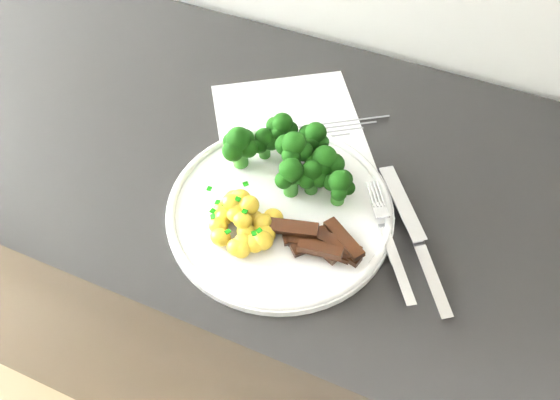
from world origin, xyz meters
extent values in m
cube|color=black|center=(-0.14, 1.69, 0.44)|extent=(2.33, 0.58, 0.87)
cube|color=white|center=(-0.18, 1.72, 0.87)|extent=(0.36, 0.38, 0.00)
cube|color=slate|center=(-0.13, 1.79, 0.88)|extent=(0.13, 0.08, 0.00)
cube|color=slate|center=(-0.15, 1.78, 0.88)|extent=(0.12, 0.08, 0.00)
cube|color=slate|center=(-0.16, 1.76, 0.88)|extent=(0.12, 0.08, 0.00)
cube|color=slate|center=(-0.17, 1.74, 0.88)|extent=(0.11, 0.08, 0.00)
cube|color=slate|center=(-0.18, 1.72, 0.88)|extent=(0.11, 0.07, 0.00)
cylinder|color=white|center=(-0.16, 1.59, 0.88)|extent=(0.31, 0.31, 0.01)
torus|color=white|center=(-0.16, 1.59, 0.89)|extent=(0.31, 0.31, 0.01)
cylinder|color=#245D1A|center=(-0.16, 1.66, 0.91)|extent=(0.02, 0.02, 0.03)
sphere|color=black|center=(-0.15, 1.66, 0.93)|extent=(0.03, 0.03, 0.03)
sphere|color=black|center=(-0.17, 1.67, 0.93)|extent=(0.02, 0.02, 0.02)
sphere|color=black|center=(-0.18, 1.66, 0.93)|extent=(0.03, 0.03, 0.03)
sphere|color=black|center=(-0.16, 1.65, 0.93)|extent=(0.03, 0.03, 0.03)
sphere|color=black|center=(-0.16, 1.66, 0.94)|extent=(0.03, 0.03, 0.03)
cylinder|color=#245D1A|center=(-0.12, 1.66, 0.90)|extent=(0.02, 0.02, 0.03)
sphere|color=black|center=(-0.11, 1.66, 0.92)|extent=(0.03, 0.03, 0.03)
sphere|color=black|center=(-0.12, 1.67, 0.92)|extent=(0.03, 0.03, 0.03)
sphere|color=black|center=(-0.13, 1.66, 0.92)|extent=(0.03, 0.03, 0.03)
sphere|color=black|center=(-0.12, 1.65, 0.92)|extent=(0.03, 0.03, 0.03)
sphere|color=black|center=(-0.12, 1.66, 0.93)|extent=(0.03, 0.03, 0.03)
cylinder|color=#245D1A|center=(-0.21, 1.67, 0.90)|extent=(0.02, 0.02, 0.02)
sphere|color=black|center=(-0.20, 1.67, 0.92)|extent=(0.02, 0.02, 0.02)
sphere|color=black|center=(-0.22, 1.68, 0.92)|extent=(0.02, 0.02, 0.02)
sphere|color=black|center=(-0.22, 1.66, 0.92)|extent=(0.02, 0.02, 0.02)
sphere|color=black|center=(-0.21, 1.67, 0.92)|extent=(0.03, 0.03, 0.03)
cylinder|color=#245D1A|center=(-0.15, 1.70, 0.91)|extent=(0.02, 0.02, 0.03)
sphere|color=black|center=(-0.13, 1.69, 0.93)|extent=(0.02, 0.02, 0.02)
sphere|color=black|center=(-0.14, 1.71, 0.93)|extent=(0.02, 0.02, 0.02)
sphere|color=black|center=(-0.16, 1.70, 0.93)|extent=(0.03, 0.03, 0.03)
sphere|color=black|center=(-0.15, 1.68, 0.93)|extent=(0.02, 0.02, 0.02)
sphere|color=black|center=(-0.15, 1.70, 0.94)|extent=(0.03, 0.03, 0.03)
cylinder|color=#245D1A|center=(-0.20, 1.70, 0.91)|extent=(0.02, 0.02, 0.03)
sphere|color=black|center=(-0.18, 1.70, 0.93)|extent=(0.02, 0.02, 0.02)
sphere|color=black|center=(-0.20, 1.71, 0.93)|extent=(0.02, 0.02, 0.02)
sphere|color=black|center=(-0.21, 1.70, 0.93)|extent=(0.03, 0.03, 0.03)
sphere|color=black|center=(-0.20, 1.68, 0.93)|extent=(0.02, 0.02, 0.02)
sphere|color=black|center=(-0.20, 1.70, 0.94)|extent=(0.03, 0.03, 0.03)
cylinder|color=#245D1A|center=(-0.09, 1.64, 0.90)|extent=(0.02, 0.02, 0.03)
sphere|color=black|center=(-0.08, 1.64, 0.92)|extent=(0.02, 0.02, 0.02)
sphere|color=black|center=(-0.09, 1.65, 0.92)|extent=(0.03, 0.03, 0.03)
sphere|color=black|center=(-0.10, 1.64, 0.92)|extent=(0.02, 0.02, 0.02)
sphere|color=black|center=(-0.08, 1.62, 0.92)|extent=(0.02, 0.02, 0.02)
sphere|color=black|center=(-0.09, 1.64, 0.93)|extent=(0.03, 0.03, 0.03)
cylinder|color=#245D1A|center=(-0.24, 1.64, 0.90)|extent=(0.02, 0.02, 0.03)
sphere|color=black|center=(-0.23, 1.64, 0.92)|extent=(0.03, 0.03, 0.03)
sphere|color=black|center=(-0.24, 1.66, 0.92)|extent=(0.03, 0.03, 0.03)
sphere|color=black|center=(-0.25, 1.65, 0.92)|extent=(0.02, 0.02, 0.02)
sphere|color=black|center=(-0.24, 1.63, 0.93)|extent=(0.03, 0.03, 0.03)
sphere|color=black|center=(-0.24, 1.64, 0.94)|extent=(0.04, 0.04, 0.04)
cylinder|color=#245D1A|center=(-0.15, 1.62, 0.90)|extent=(0.02, 0.02, 0.03)
sphere|color=black|center=(-0.14, 1.63, 0.92)|extent=(0.02, 0.02, 0.02)
sphere|color=black|center=(-0.16, 1.63, 0.92)|extent=(0.03, 0.03, 0.03)
sphere|color=black|center=(-0.16, 1.61, 0.92)|extent=(0.02, 0.02, 0.02)
sphere|color=black|center=(-0.15, 1.62, 0.93)|extent=(0.03, 0.03, 0.03)
cylinder|color=#245D1A|center=(-0.13, 1.64, 0.90)|extent=(0.02, 0.02, 0.03)
sphere|color=black|center=(-0.12, 1.64, 0.92)|extent=(0.02, 0.02, 0.02)
sphere|color=black|center=(-0.13, 1.65, 0.92)|extent=(0.03, 0.03, 0.03)
sphere|color=black|center=(-0.14, 1.64, 0.92)|extent=(0.02, 0.02, 0.02)
sphere|color=black|center=(-0.13, 1.63, 0.92)|extent=(0.02, 0.02, 0.02)
sphere|color=black|center=(-0.13, 1.64, 0.93)|extent=(0.03, 0.03, 0.03)
ellipsoid|color=gold|center=(-0.21, 1.51, 0.90)|extent=(0.03, 0.02, 0.02)
ellipsoid|color=gold|center=(-0.17, 1.51, 0.90)|extent=(0.02, 0.02, 0.02)
ellipsoid|color=gold|center=(-0.20, 1.55, 0.89)|extent=(0.02, 0.02, 0.02)
ellipsoid|color=gold|center=(-0.21, 1.57, 0.90)|extent=(0.03, 0.03, 0.03)
ellipsoid|color=gold|center=(-0.22, 1.55, 0.90)|extent=(0.03, 0.02, 0.02)
ellipsoid|color=gold|center=(-0.15, 1.54, 0.90)|extent=(0.03, 0.03, 0.02)
ellipsoid|color=gold|center=(-0.22, 1.54, 0.89)|extent=(0.02, 0.02, 0.02)
ellipsoid|color=gold|center=(-0.18, 1.56, 0.90)|extent=(0.03, 0.02, 0.02)
ellipsoid|color=gold|center=(-0.16, 1.55, 0.90)|extent=(0.03, 0.03, 0.03)
ellipsoid|color=gold|center=(-0.20, 1.55, 0.91)|extent=(0.02, 0.02, 0.02)
ellipsoid|color=gold|center=(-0.21, 1.56, 0.91)|extent=(0.03, 0.03, 0.02)
ellipsoid|color=gold|center=(-0.17, 1.52, 0.90)|extent=(0.03, 0.03, 0.02)
ellipsoid|color=gold|center=(-0.15, 1.57, 0.90)|extent=(0.03, 0.02, 0.02)
ellipsoid|color=gold|center=(-0.18, 1.51, 0.90)|extent=(0.03, 0.02, 0.02)
ellipsoid|color=gold|center=(-0.19, 1.56, 0.91)|extent=(0.03, 0.03, 0.03)
ellipsoid|color=gold|center=(-0.16, 1.52, 0.90)|extent=(0.03, 0.03, 0.02)
ellipsoid|color=gold|center=(-0.20, 1.57, 0.91)|extent=(0.03, 0.03, 0.02)
ellipsoid|color=gold|center=(-0.15, 1.53, 0.90)|extent=(0.03, 0.03, 0.03)
ellipsoid|color=gold|center=(-0.22, 1.53, 0.90)|extent=(0.03, 0.02, 0.02)
ellipsoid|color=gold|center=(-0.19, 1.54, 0.91)|extent=(0.03, 0.02, 0.02)
ellipsoid|color=gold|center=(-0.18, 1.53, 0.90)|extent=(0.03, 0.02, 0.02)
ellipsoid|color=gold|center=(-0.20, 1.56, 0.91)|extent=(0.02, 0.02, 0.02)
ellipsoid|color=gold|center=(-0.20, 1.54, 0.91)|extent=(0.02, 0.02, 0.02)
cube|color=#075E03|center=(-0.19, 1.54, 0.91)|extent=(0.01, 0.01, 0.00)
cube|color=#075E03|center=(-0.25, 1.56, 0.92)|extent=(0.01, 0.01, 0.00)
cube|color=#075E03|center=(-0.19, 1.55, 0.91)|extent=(0.01, 0.01, 0.00)
cube|color=#075E03|center=(-0.22, 1.52, 0.92)|extent=(0.01, 0.01, 0.00)
cube|color=#075E03|center=(-0.20, 1.56, 0.92)|extent=(0.01, 0.01, 0.00)
cube|color=#075E03|center=(-0.16, 1.52, 0.91)|extent=(0.01, 0.01, 0.00)
cube|color=#075E03|center=(-0.23, 1.55, 0.92)|extent=(0.01, 0.01, 0.00)
cube|color=#075E03|center=(-0.19, 1.55, 0.91)|extent=(0.01, 0.01, 0.00)
cube|color=#075E03|center=(-0.22, 1.55, 0.91)|extent=(0.01, 0.01, 0.00)
cube|color=#075E03|center=(-0.18, 1.55, 0.92)|extent=(0.01, 0.01, 0.00)
cube|color=#075E03|center=(-0.19, 1.51, 0.92)|extent=(0.01, 0.01, 0.00)
cube|color=#075E03|center=(-0.20, 1.59, 0.92)|extent=(0.01, 0.01, 0.00)
cube|color=#075E03|center=(-0.22, 1.53, 0.92)|extent=(0.01, 0.01, 0.00)
cube|color=#075E03|center=(-0.16, 1.53, 0.91)|extent=(0.01, 0.01, 0.00)
cube|color=black|center=(-0.08, 1.55, 0.89)|extent=(0.06, 0.04, 0.02)
cube|color=black|center=(-0.10, 1.57, 0.89)|extent=(0.07, 0.06, 0.01)
cube|color=black|center=(-0.06, 1.56, 0.89)|extent=(0.08, 0.04, 0.01)
cube|color=black|center=(-0.07, 1.55, 0.89)|extent=(0.06, 0.02, 0.02)
cube|color=black|center=(-0.09, 1.56, 0.89)|extent=(0.06, 0.07, 0.01)
cube|color=black|center=(-0.09, 1.56, 0.89)|extent=(0.07, 0.03, 0.01)
cube|color=black|center=(-0.13, 1.56, 0.90)|extent=(0.08, 0.04, 0.02)
cube|color=black|center=(-0.06, 1.57, 0.90)|extent=(0.07, 0.05, 0.01)
cube|color=black|center=(-0.08, 1.54, 0.90)|extent=(0.06, 0.02, 0.02)
cube|color=black|center=(-0.07, 1.55, 0.90)|extent=(0.07, 0.03, 0.01)
cube|color=black|center=(-0.06, 1.56, 0.90)|extent=(0.06, 0.02, 0.01)
cube|color=silver|center=(0.02, 1.57, 0.89)|extent=(0.08, 0.12, 0.02)
cube|color=silver|center=(-0.03, 1.64, 0.90)|extent=(0.03, 0.03, 0.01)
cylinder|color=silver|center=(-0.04, 1.66, 0.90)|extent=(0.03, 0.04, 0.00)
cylinder|color=silver|center=(-0.04, 1.66, 0.90)|extent=(0.03, 0.04, 0.00)
cylinder|color=silver|center=(-0.04, 1.66, 0.90)|extent=(0.03, 0.04, 0.00)
cylinder|color=silver|center=(-0.05, 1.65, 0.90)|extent=(0.03, 0.04, 0.00)
cube|color=silver|center=(0.00, 1.66, 0.89)|extent=(0.10, 0.12, 0.01)
cube|color=silver|center=(0.06, 1.57, 0.88)|extent=(0.08, 0.10, 0.02)
camera|label=1|loc=(0.02, 1.17, 1.51)|focal=36.06mm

